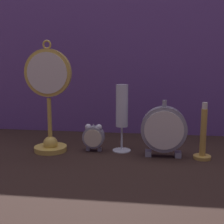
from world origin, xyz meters
name	(u,v)px	position (x,y,z in m)	size (l,w,h in m)	color
ground_plane	(109,157)	(0.00, 0.00, 0.00)	(4.00, 4.00, 0.00)	black
fabric_backdrop_drape	(120,50)	(0.00, 0.33, 0.34)	(1.74, 0.01, 0.69)	#6B478E
pocket_watch_on_stand	(49,102)	(-0.21, 0.04, 0.17)	(0.16, 0.11, 0.37)	gold
alarm_clock_twin_bell	(94,136)	(-0.06, 0.06, 0.05)	(0.07, 0.03, 0.09)	gray
mantel_clock_silver	(164,130)	(0.17, 0.03, 0.09)	(0.15, 0.04, 0.18)	gray
champagne_flute	(122,111)	(0.03, 0.07, 0.14)	(0.06, 0.06, 0.23)	silver
brass_candlestick	(203,139)	(0.29, 0.02, 0.06)	(0.05, 0.05, 0.18)	gold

